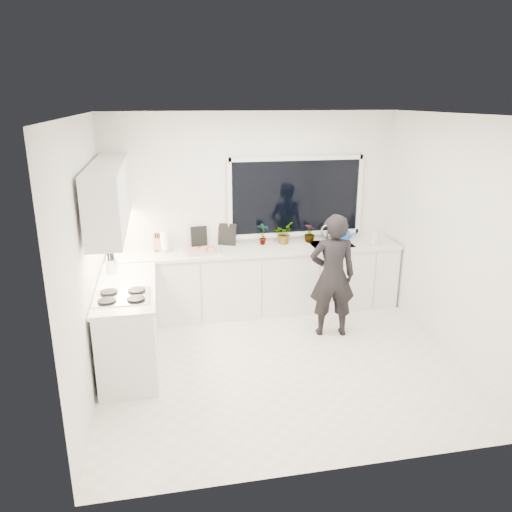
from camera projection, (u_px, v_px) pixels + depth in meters
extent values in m
cube|color=beige|center=(282.00, 363.00, 5.66)|extent=(4.00, 3.50, 0.02)
cube|color=white|center=(253.00, 212.00, 6.89)|extent=(4.00, 0.02, 2.70)
cube|color=white|center=(85.00, 259.00, 4.88)|extent=(0.02, 3.50, 2.70)
cube|color=white|center=(457.00, 238.00, 5.62)|extent=(0.02, 3.50, 2.70)
cube|color=white|center=(287.00, 114.00, 4.84)|extent=(4.00, 3.50, 0.02)
cube|color=black|center=(296.00, 197.00, 6.91)|extent=(1.80, 0.02, 1.00)
cube|color=white|center=(257.00, 281.00, 6.88)|extent=(3.92, 0.58, 0.88)
cube|color=white|center=(129.00, 326.00, 5.54)|extent=(0.58, 1.60, 0.88)
cube|color=silver|center=(257.00, 250.00, 6.73)|extent=(3.94, 0.62, 0.04)
cube|color=silver|center=(126.00, 287.00, 5.40)|extent=(0.62, 1.60, 0.04)
cube|color=white|center=(110.00, 195.00, 5.42)|extent=(0.34, 2.10, 0.70)
cube|color=silver|center=(331.00, 247.00, 6.94)|extent=(0.58, 0.42, 0.14)
cylinder|color=silver|center=(327.00, 233.00, 7.08)|extent=(0.03, 0.03, 0.22)
cube|color=black|center=(122.00, 296.00, 5.06)|extent=(0.56, 0.48, 0.03)
imported|color=black|center=(332.00, 276.00, 6.11)|extent=(0.61, 0.45, 1.55)
cube|color=silver|center=(202.00, 251.00, 6.56)|extent=(0.49, 0.39, 0.03)
cube|color=red|center=(202.00, 250.00, 6.56)|extent=(0.45, 0.35, 0.01)
cylinder|color=blue|center=(344.00, 236.00, 7.10)|extent=(0.18, 0.18, 0.13)
cylinder|color=white|center=(165.00, 242.00, 6.56)|extent=(0.12, 0.12, 0.26)
cube|color=brown|center=(159.00, 243.00, 6.59)|extent=(0.15, 0.12, 0.22)
cylinder|color=silver|center=(112.00, 266.00, 5.76)|extent=(0.13, 0.13, 0.16)
cube|color=black|center=(199.00, 236.00, 6.78)|extent=(0.22, 0.03, 0.28)
cube|color=black|center=(227.00, 234.00, 6.84)|extent=(0.24, 0.12, 0.30)
imported|color=#26662D|center=(263.00, 234.00, 6.86)|extent=(0.20, 0.18, 0.31)
imported|color=#26662D|center=(283.00, 233.00, 6.91)|extent=(0.33, 0.35, 0.30)
imported|color=#26662D|center=(310.00, 233.00, 6.99)|extent=(0.20, 0.20, 0.26)
imported|color=#26662D|center=(336.00, 231.00, 7.06)|extent=(0.15, 0.18, 0.28)
imported|color=#D8BF66|center=(375.00, 235.00, 6.85)|extent=(0.11, 0.11, 0.28)
imported|color=#D8BF66|center=(375.00, 239.00, 6.86)|extent=(0.11, 0.11, 0.18)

